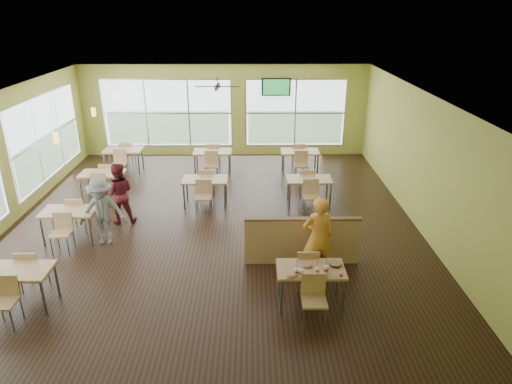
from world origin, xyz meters
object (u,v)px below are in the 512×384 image
(man_plaid, at_px, (318,237))
(half_wall_divider, at_px, (302,240))
(main_table, at_px, (311,274))
(food_basket, at_px, (335,264))

(man_plaid, bearing_deg, half_wall_divider, -72.92)
(main_table, relative_size, food_basket, 6.38)
(half_wall_divider, height_order, man_plaid, man_plaid)
(man_plaid, height_order, food_basket, man_plaid)
(main_table, distance_m, man_plaid, 1.03)
(main_table, height_order, half_wall_divider, half_wall_divider)
(half_wall_divider, bearing_deg, food_basket, -71.99)
(main_table, bearing_deg, man_plaid, 75.76)
(man_plaid, relative_size, food_basket, 7.13)
(half_wall_divider, bearing_deg, main_table, -90.00)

